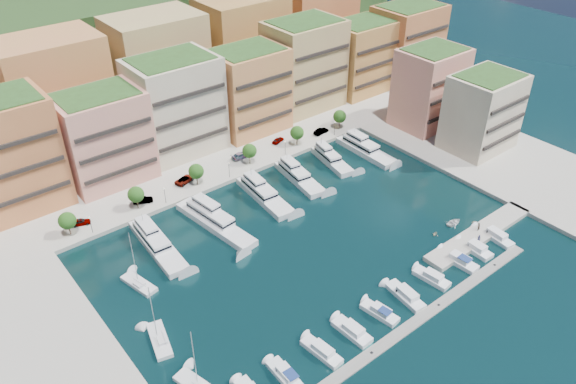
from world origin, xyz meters
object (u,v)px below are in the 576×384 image
Objects in this scene: tree_3 at (249,151)px; tree_5 at (340,116)px; cruiser_6 at (432,278)px; cruiser_8 at (475,249)px; lamppost_3 at (285,146)px; car_5 at (321,131)px; tree_4 at (297,133)px; yacht_4 at (298,176)px; cruiser_3 at (352,331)px; yacht_1 at (156,243)px; tender_1 at (435,234)px; yacht_3 at (263,193)px; tree_0 at (67,221)px; tree_1 at (136,194)px; lamppost_1 at (165,193)px; cruiser_9 at (495,236)px; car_3 at (241,155)px; car_4 at (278,140)px; sailboat_1 at (160,341)px; car_1 at (143,200)px; yacht_5 at (330,158)px; sailboat_2 at (139,284)px; tree_2 at (196,171)px; cruiser_7 at (458,261)px; yacht_6 at (364,148)px; car_2 at (185,180)px; tender_2 at (454,222)px; lamppost_2 at (229,168)px; car_0 at (80,222)px; lamppost_4 at (335,126)px; person_1 at (478,227)px; yacht_2 at (213,220)px; cruiser_1 at (286,376)px; tender_3 at (474,222)px; person_0 at (479,239)px; cruiser_4 at (380,313)px.

tree_3 is 1.00× the size of tree_5.
cruiser_8 is at bearing 0.00° from cruiser_6.
lamppost_3 reaches higher than car_5.
tree_4 reaches higher than yacht_4.
yacht_1 is at bearing 109.56° from cruiser_3.
lamppost_3 is at bearing -5.35° from tender_1.
yacht_3 is 2.63× the size of cruiser_8.
cruiser_3 is at bearing -63.78° from tree_0.
tree_1 reaches higher than lamppost_1.
car_3 is at bearing 111.35° from cruiser_9.
yacht_1 reaches higher than car_4.
yacht_1 is 1.63× the size of sailboat_1.
car_1 is (-40.10, 3.50, -2.07)m from lamppost_3.
yacht_5 is 1.21× the size of sailboat_2.
tree_2 is 3.45× the size of tender_1.
tree_3 is at bearing 92.52° from car_4.
cruiser_7 is (37.10, -55.81, -3.26)m from lamppost_1.
tree_2 is at bearing -70.71° from car_1.
yacht_6 is 2.14× the size of cruiser_9.
car_2 is (-41.89, 60.91, 1.20)m from cruiser_9.
tree_2 is 70.65m from cruiser_9.
tree_5 reaches higher than yacht_1.
tender_2 is at bearing 25.20° from cruiser_6.
yacht_4 is at bearing 11.76° from sailboat_2.
yacht_5 is (25.91, -9.32, -2.62)m from lamppost_2.
tree_0 and tree_3 have the same top height.
lamppost_3 is at bearing 91.13° from cruiser_7.
car_0 reaches higher than tender_1.
tree_3 is 31.88m from yacht_6.
tree_3 is (16.00, 0.00, 0.00)m from tree_2.
lamppost_4 is at bearing 73.15° from cruiser_7.
car_0 is 0.82× the size of car_2.
person_1 is at bearing -55.48° from yacht_3.
tender_2 is (42.53, -34.03, -0.80)m from yacht_2.
cruiser_1 is at bearing -160.16° from car_1.
person_1 is at bearing 156.40° from tender_3.
tree_5 is at bearing -66.94° from car_1.
tree_5 reaches higher than person_0.
yacht_3 reaches higher than lamppost_2.
tree_3 is 1.35× the size of lamppost_1.
cruiser_1 is 56.57m from tender_2.
yacht_4 is 3.99× the size of car_1.
yacht_1 is at bearing 24.09° from person_0.
tree_0 reaches higher than person_0.
car_2 is (-43.01, 54.85, 1.39)m from tender_3.
cruiser_3 is 0.91× the size of cruiser_7.
lamppost_4 reaches higher than tender_3.
person_0 reaches higher than cruiser_4.
tree_0 is 0.72× the size of cruiser_1.
yacht_5 is 14.56m from car_5.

